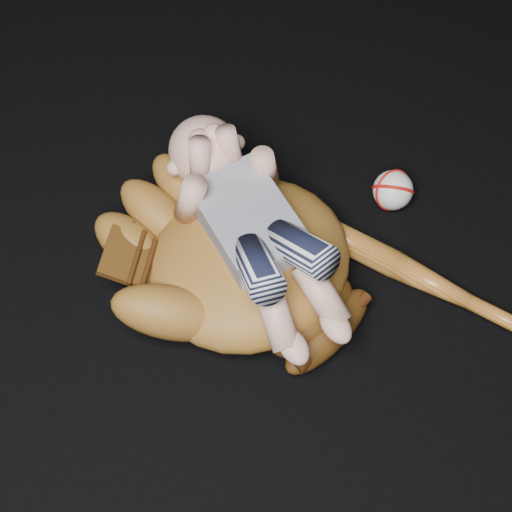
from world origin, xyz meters
name	(u,v)px	position (x,y,z in m)	size (l,w,h in m)	color
baseball_glove	(249,255)	(-0.06, 0.09, 0.07)	(0.38, 0.44, 0.14)	brown
newborn_baby	(259,231)	(-0.05, 0.09, 0.13)	(0.19, 0.40, 0.16)	#DEA58F
baseball_bat	(410,272)	(0.14, -0.04, 0.02)	(0.04, 0.46, 0.04)	#AC6121
baseball	(393,190)	(0.21, 0.08, 0.03)	(0.06, 0.06, 0.06)	white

